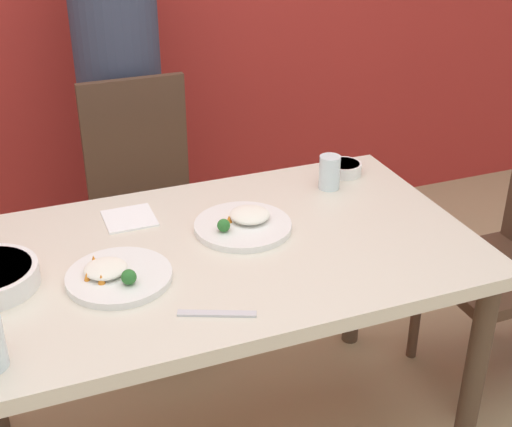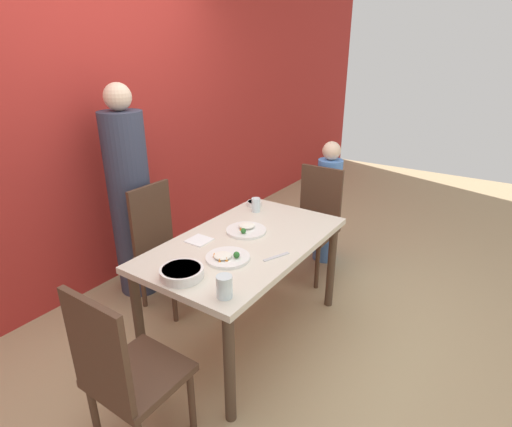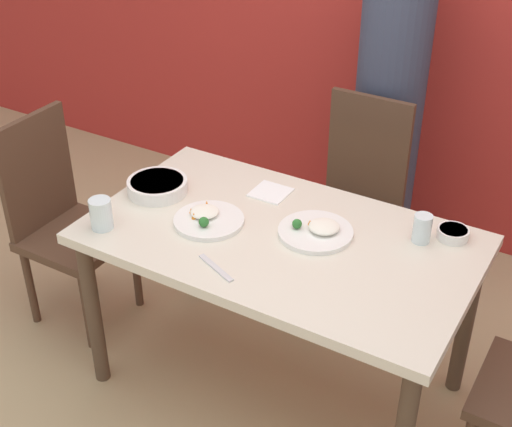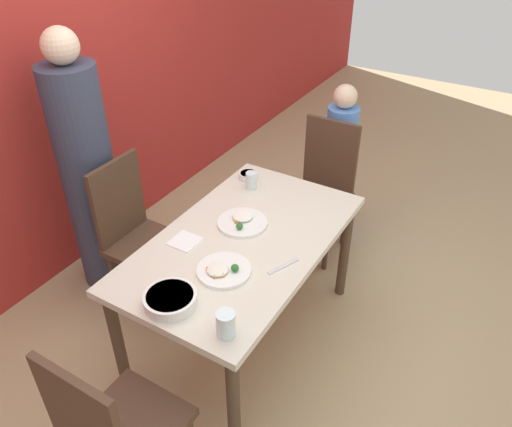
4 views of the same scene
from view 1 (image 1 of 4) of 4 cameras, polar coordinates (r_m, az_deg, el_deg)
name	(u,v)px [view 1 (image 1 of 4)]	position (r m, az deg, el deg)	size (l,w,h in m)	color
dining_table	(215,275)	(1.92, -3.30, -4.97)	(1.38, 0.80, 0.72)	beige
chair_adult_spot	(147,206)	(2.62, -8.73, 0.58)	(0.40, 0.40, 0.94)	#4C3323
person_adult	(122,107)	(2.81, -10.69, 8.39)	(0.32, 0.32, 1.65)	#33384C
plate_rice_adult	(244,224)	(1.96, -0.98, -0.82)	(0.27, 0.27, 0.05)	white
plate_rice_child	(117,275)	(1.77, -11.07, -4.87)	(0.26, 0.26, 0.06)	white
bowl_rice_small	(344,168)	(2.30, 7.05, 3.64)	(0.11, 0.11, 0.04)	white
glass_water_tall	(330,172)	(2.19, 5.90, 3.30)	(0.07, 0.07, 0.10)	silver
napkin_folded	(129,218)	(2.05, -10.10, -0.38)	(0.14, 0.14, 0.01)	white
fork_steel	(217,314)	(1.63, -3.15, -8.00)	(0.17, 0.09, 0.01)	silver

